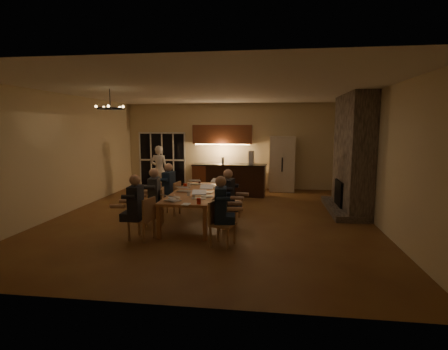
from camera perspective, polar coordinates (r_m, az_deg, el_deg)
floor at (r=9.10m, az=-2.05°, el=-6.97°), size 9.00×9.00×0.00m
back_wall at (r=13.29m, az=1.20°, el=4.71°), size 8.00×0.04×3.20m
left_wall at (r=10.30m, az=-24.77°, el=3.09°), size 0.04×9.00×3.20m
right_wall at (r=9.06m, az=23.86°, el=2.59°), size 0.04×9.00×3.20m
ceiling at (r=8.84m, az=-2.16°, el=13.65°), size 8.00×9.00×0.04m
french_doors at (r=13.85m, az=-10.02°, el=2.44°), size 1.86×0.08×2.10m
fireplace at (r=10.14m, az=20.24°, el=3.26°), size 0.58×2.50×3.20m
kitchenette at (r=13.04m, az=-0.28°, el=2.89°), size 2.24×0.68×2.40m
refrigerator at (r=12.89m, az=9.43°, el=1.84°), size 0.90×0.68×2.00m
dining_table at (r=8.67m, az=-4.59°, el=-5.18°), size 1.10×2.94×0.75m
bar_island at (r=11.88m, az=1.94°, el=-0.80°), size 2.10×0.80×1.08m
chair_left_near at (r=7.45m, az=-13.37°, el=-6.98°), size 0.53×0.53×0.89m
chair_left_mid at (r=8.49m, az=-11.33°, el=-5.10°), size 0.52×0.52×0.89m
chair_left_far at (r=9.40m, az=-8.73°, el=-3.78°), size 0.50×0.50×0.89m
chair_right_near at (r=6.90m, az=-0.22°, el=-7.95°), size 0.54×0.54×0.89m
chair_right_mid at (r=8.11m, az=0.56°, el=-5.55°), size 0.48×0.48×0.89m
chair_right_far at (r=9.17m, az=1.40°, el=-3.99°), size 0.45×0.45×0.89m
person_left_near at (r=7.32m, az=-14.20°, el=-5.30°), size 0.63×0.63×1.38m
person_right_near at (r=6.92m, az=-0.53°, el=-5.82°), size 0.66×0.66×1.38m
person_left_mid at (r=8.36m, az=-11.28°, el=-3.59°), size 0.67×0.67×1.38m
person_right_mid at (r=7.99m, az=0.65°, el=-3.97°), size 0.69×0.69×1.38m
person_left_far at (r=9.39m, az=-8.97°, el=-2.28°), size 0.66×0.66×1.38m
standing_person at (r=12.54m, az=-10.53°, el=0.92°), size 0.62×0.42×1.69m
chandelier at (r=8.67m, az=-18.07°, el=10.28°), size 0.66×0.66×0.03m
laptop_a at (r=7.59m, az=-8.41°, el=-3.35°), size 0.42×0.40×0.23m
laptop_b at (r=7.77m, az=-4.12°, el=-3.02°), size 0.35×0.32×0.23m
laptop_c at (r=8.65m, az=-6.51°, el=-1.94°), size 0.35×0.32×0.23m
laptop_d at (r=8.46m, az=-2.98°, el=-2.11°), size 0.33×0.29×0.23m
laptop_e at (r=9.72m, az=-4.69°, el=-0.84°), size 0.33×0.29×0.23m
laptop_f at (r=9.48m, az=-1.37°, el=-1.03°), size 0.38×0.35×0.23m
mug_front at (r=8.11m, az=-5.79°, el=-3.04°), size 0.09×0.09×0.10m
mug_mid at (r=9.08m, az=-3.15°, el=-1.84°), size 0.07×0.07×0.10m
mug_back at (r=9.36m, az=-5.72°, el=-1.57°), size 0.07×0.07×0.10m
redcup_near at (r=7.23m, az=-4.15°, el=-4.27°), size 0.09×0.09×0.12m
redcup_mid at (r=9.12m, az=-6.36°, el=-1.76°), size 0.09×0.09×0.12m
can_silver at (r=7.96m, az=-4.99°, el=-3.16°), size 0.07×0.07×0.12m
can_cola at (r=9.92m, az=-4.03°, el=-0.96°), size 0.06×0.06×0.12m
plate_near at (r=7.98m, az=-2.80°, el=-3.48°), size 0.28×0.28×0.02m
plate_left at (r=7.89m, az=-8.11°, el=-3.69°), size 0.27×0.27×0.02m
plate_far at (r=9.17m, az=-0.98°, el=-1.98°), size 0.26×0.26×0.02m
notepad at (r=7.21m, az=-6.23°, el=-4.76°), size 0.17×0.23×0.01m
bar_bottle at (r=11.82m, az=-0.20°, el=2.38°), size 0.08×0.08×0.24m
bar_blender at (r=11.77m, az=4.47°, el=2.84°), size 0.18×0.18×0.45m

